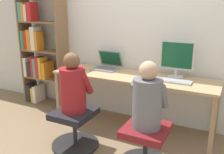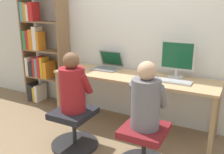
{
  "view_description": "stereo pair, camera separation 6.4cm",
  "coord_description": "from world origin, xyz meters",
  "px_view_note": "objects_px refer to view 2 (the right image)",
  "views": [
    {
      "loc": [
        1.18,
        -2.64,
        1.64
      ],
      "look_at": [
        -0.19,
        0.08,
        0.76
      ],
      "focal_mm": 40.0,
      "sensor_mm": 36.0,
      "label": 1
    },
    {
      "loc": [
        1.24,
        -2.61,
        1.64
      ],
      "look_at": [
        -0.19,
        0.08,
        0.76
      ],
      "focal_mm": 40.0,
      "sensor_mm": 36.0,
      "label": 2
    }
  ],
  "objects_px": {
    "person_at_monitor": "(146,99)",
    "bookshelf": "(40,52)",
    "desktop_monitor": "(177,59)",
    "person_at_laptop": "(73,86)",
    "laptop": "(107,65)",
    "keyboard": "(174,81)",
    "office_chair_right": "(74,127)",
    "office_chair_left": "(144,146)"
  },
  "relations": [
    {
      "from": "person_at_monitor",
      "to": "bookshelf",
      "type": "relative_size",
      "value": 0.37
    },
    {
      "from": "desktop_monitor",
      "to": "person_at_laptop",
      "type": "distance_m",
      "value": 1.34
    },
    {
      "from": "laptop",
      "to": "person_at_laptop",
      "type": "xyz_separation_m",
      "value": [
        0.06,
        -0.92,
        -0.04
      ]
    },
    {
      "from": "person_at_laptop",
      "to": "bookshelf",
      "type": "relative_size",
      "value": 0.37
    },
    {
      "from": "keyboard",
      "to": "office_chair_right",
      "type": "distance_m",
      "value": 1.31
    },
    {
      "from": "desktop_monitor",
      "to": "keyboard",
      "type": "bearing_deg",
      "value": -82.17
    },
    {
      "from": "keyboard",
      "to": "desktop_monitor",
      "type": "bearing_deg",
      "value": 97.83
    },
    {
      "from": "laptop",
      "to": "office_chair_right",
      "type": "xyz_separation_m",
      "value": [
        0.06,
        -0.92,
        -0.56
      ]
    },
    {
      "from": "desktop_monitor",
      "to": "office_chair_right",
      "type": "height_order",
      "value": "desktop_monitor"
    },
    {
      "from": "office_chair_left",
      "to": "bookshelf",
      "type": "height_order",
      "value": "bookshelf"
    },
    {
      "from": "office_chair_right",
      "to": "person_at_monitor",
      "type": "xyz_separation_m",
      "value": [
        0.88,
        0.01,
        0.51
      ]
    },
    {
      "from": "laptop",
      "to": "person_at_laptop",
      "type": "bearing_deg",
      "value": -86.56
    },
    {
      "from": "keyboard",
      "to": "office_chair_left",
      "type": "bearing_deg",
      "value": -97.26
    },
    {
      "from": "keyboard",
      "to": "bookshelf",
      "type": "height_order",
      "value": "bookshelf"
    },
    {
      "from": "person_at_monitor",
      "to": "person_at_laptop",
      "type": "height_order",
      "value": "person_at_laptop"
    },
    {
      "from": "office_chair_left",
      "to": "bookshelf",
      "type": "relative_size",
      "value": 0.3
    },
    {
      "from": "person_at_laptop",
      "to": "bookshelf",
      "type": "distance_m",
      "value": 1.58
    },
    {
      "from": "laptop",
      "to": "person_at_monitor",
      "type": "relative_size",
      "value": 0.54
    },
    {
      "from": "keyboard",
      "to": "office_chair_left",
      "type": "distance_m",
      "value": 0.88
    },
    {
      "from": "keyboard",
      "to": "bookshelf",
      "type": "bearing_deg",
      "value": 175.69
    },
    {
      "from": "keyboard",
      "to": "bookshelf",
      "type": "xyz_separation_m",
      "value": [
        -2.28,
        0.17,
        0.13
      ]
    },
    {
      "from": "laptop",
      "to": "office_chair_right",
      "type": "height_order",
      "value": "laptop"
    },
    {
      "from": "laptop",
      "to": "office_chair_right",
      "type": "bearing_deg",
      "value": -86.58
    },
    {
      "from": "office_chair_left",
      "to": "person_at_monitor",
      "type": "distance_m",
      "value": 0.51
    },
    {
      "from": "laptop",
      "to": "office_chair_right",
      "type": "distance_m",
      "value": 1.08
    },
    {
      "from": "laptop",
      "to": "bookshelf",
      "type": "bearing_deg",
      "value": -177.98
    },
    {
      "from": "desktop_monitor",
      "to": "office_chair_left",
      "type": "distance_m",
      "value": 1.19
    },
    {
      "from": "person_at_monitor",
      "to": "desktop_monitor",
      "type": "bearing_deg",
      "value": 86.3
    },
    {
      "from": "office_chair_left",
      "to": "person_at_laptop",
      "type": "xyz_separation_m",
      "value": [
        -0.88,
        0.0,
        0.52
      ]
    },
    {
      "from": "person_at_laptop",
      "to": "bookshelf",
      "type": "bearing_deg",
      "value": 146.28
    },
    {
      "from": "office_chair_right",
      "to": "person_at_laptop",
      "type": "relative_size",
      "value": 0.82
    },
    {
      "from": "bookshelf",
      "to": "laptop",
      "type": "bearing_deg",
      "value": 2.02
    },
    {
      "from": "keyboard",
      "to": "person_at_monitor",
      "type": "height_order",
      "value": "person_at_monitor"
    },
    {
      "from": "laptop",
      "to": "office_chair_left",
      "type": "relative_size",
      "value": 0.65
    },
    {
      "from": "keyboard",
      "to": "person_at_laptop",
      "type": "height_order",
      "value": "person_at_laptop"
    },
    {
      "from": "desktop_monitor",
      "to": "person_at_laptop",
      "type": "relative_size",
      "value": 0.69
    },
    {
      "from": "laptop",
      "to": "person_at_monitor",
      "type": "bearing_deg",
      "value": -44.37
    },
    {
      "from": "keyboard",
      "to": "person_at_laptop",
      "type": "xyz_separation_m",
      "value": [
        -0.97,
        -0.7,
        -0.0
      ]
    },
    {
      "from": "office_chair_right",
      "to": "bookshelf",
      "type": "height_order",
      "value": "bookshelf"
    },
    {
      "from": "laptop",
      "to": "person_at_monitor",
      "type": "xyz_separation_m",
      "value": [
        0.94,
        -0.92,
        -0.04
      ]
    },
    {
      "from": "person_at_monitor",
      "to": "office_chair_left",
      "type": "bearing_deg",
      "value": -90.0
    },
    {
      "from": "office_chair_left",
      "to": "person_at_monitor",
      "type": "height_order",
      "value": "person_at_monitor"
    }
  ]
}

